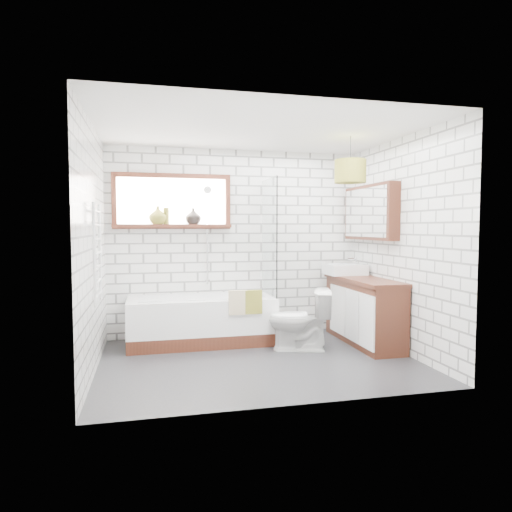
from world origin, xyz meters
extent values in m
cube|color=#232326|center=(0.00, 0.00, -0.01)|extent=(3.40, 2.60, 0.01)
cube|color=white|center=(0.00, 0.00, 2.50)|extent=(3.40, 2.60, 0.01)
cube|color=white|center=(0.00, 1.30, 1.25)|extent=(3.40, 0.01, 2.50)
cube|color=white|center=(0.00, -1.30, 1.25)|extent=(3.40, 0.01, 2.50)
cube|color=white|center=(-1.70, 0.00, 1.25)|extent=(0.01, 2.60, 2.50)
cube|color=white|center=(1.70, 0.00, 1.25)|extent=(0.01, 2.60, 2.50)
cube|color=#38180F|center=(-0.85, 1.26, 1.80)|extent=(1.52, 0.16, 0.68)
cube|color=white|center=(-1.66, 0.00, 1.20)|extent=(0.06, 0.52, 1.00)
cube|color=#38180F|center=(1.62, 0.60, 1.65)|extent=(0.16, 1.20, 0.70)
cylinder|color=silver|center=(-0.40, 1.26, 1.35)|extent=(0.02, 0.02, 1.30)
cube|color=white|center=(-0.53, 0.90, 0.29)|extent=(1.81, 0.80, 0.59)
cube|color=white|center=(0.36, 0.90, 1.34)|extent=(0.02, 0.72, 1.50)
cube|color=olive|center=(0.06, 0.50, 0.57)|extent=(0.21, 0.06, 0.28)
cube|color=tan|center=(-0.13, 0.50, 0.57)|extent=(0.22, 0.06, 0.29)
cube|color=#38180F|center=(1.47, 0.43, 0.41)|extent=(0.47, 1.44, 0.83)
cube|color=white|center=(1.41, 0.88, 0.90)|extent=(0.49, 0.43, 0.14)
cylinder|color=silver|center=(1.57, 0.88, 0.97)|extent=(0.04, 0.04, 0.18)
imported|color=white|center=(0.58, 0.31, 0.36)|extent=(0.58, 0.80, 0.73)
imported|color=olive|center=(-1.04, 1.23, 1.60)|extent=(0.26, 0.26, 0.23)
imported|color=black|center=(-0.59, 1.23, 1.59)|extent=(0.22, 0.22, 0.21)
cylinder|color=olive|center=(-0.93, 1.23, 1.59)|extent=(0.08, 0.08, 0.21)
cylinder|color=olive|center=(1.10, 0.08, 2.10)|extent=(0.36, 0.36, 0.26)
camera|label=1|loc=(-1.16, -4.79, 1.46)|focal=32.00mm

